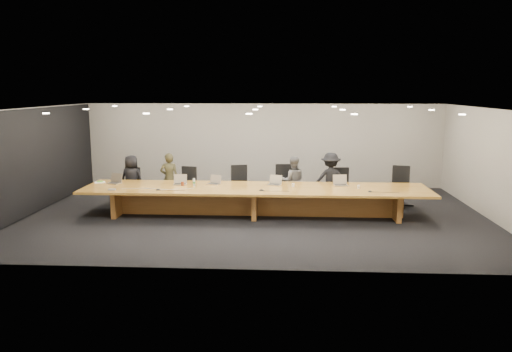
{
  "coord_description": "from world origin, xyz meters",
  "views": [
    {
      "loc": [
        0.77,
        -12.74,
        3.3
      ],
      "look_at": [
        0.0,
        0.3,
        1.0
      ],
      "focal_mm": 35.0,
      "sensor_mm": 36.0,
      "label": 1
    }
  ],
  "objects_px": {
    "chair_right": "(342,186)",
    "av_box": "(112,190)",
    "laptop_a": "(114,179)",
    "mic_right": "(370,191)",
    "laptop_d": "(274,180)",
    "mic_center": "(261,190)",
    "laptop_c": "(214,180)",
    "mic_left": "(158,189)",
    "paper_cup_far": "(359,187)",
    "person_a": "(132,179)",
    "amber_mug": "(183,184)",
    "person_c": "(293,181)",
    "laptop_b": "(180,179)",
    "chair_left": "(186,185)",
    "conference_table": "(255,196)",
    "chair_far_right": "(401,186)",
    "chair_far_left": "(131,185)",
    "paper_cup_near": "(293,185)",
    "water_bottle": "(194,183)",
    "person_b": "(169,178)",
    "person_d": "(330,179)",
    "chair_mid_right": "(284,184)",
    "chair_mid_left": "(241,185)",
    "laptop_e": "(341,180)"
  },
  "relations": [
    {
      "from": "chair_right",
      "to": "av_box",
      "type": "height_order",
      "value": "chair_right"
    },
    {
      "from": "laptop_a",
      "to": "mic_right",
      "type": "height_order",
      "value": "laptop_a"
    },
    {
      "from": "laptop_d",
      "to": "mic_center",
      "type": "distance_m",
      "value": 0.83
    },
    {
      "from": "laptop_c",
      "to": "mic_left",
      "type": "distance_m",
      "value": 1.57
    },
    {
      "from": "laptop_d",
      "to": "paper_cup_far",
      "type": "xyz_separation_m",
      "value": [
        2.19,
        -0.33,
        -0.09
      ]
    },
    {
      "from": "person_a",
      "to": "amber_mug",
      "type": "relative_size",
      "value": 14.18
    },
    {
      "from": "person_c",
      "to": "mic_center",
      "type": "xyz_separation_m",
      "value": [
        -0.82,
        -1.64,
        0.06
      ]
    },
    {
      "from": "laptop_b",
      "to": "av_box",
      "type": "bearing_deg",
      "value": -156.75
    },
    {
      "from": "chair_left",
      "to": "mic_left",
      "type": "relative_size",
      "value": 8.84
    },
    {
      "from": "conference_table",
      "to": "person_a",
      "type": "relative_size",
      "value": 6.37
    },
    {
      "from": "conference_table",
      "to": "mic_right",
      "type": "xyz_separation_m",
      "value": [
        2.9,
        -0.4,
        0.24
      ]
    },
    {
      "from": "chair_right",
      "to": "mic_center",
      "type": "distance_m",
      "value": 2.84
    },
    {
      "from": "person_a",
      "to": "chair_far_right",
      "type": "bearing_deg",
      "value": -170.32
    },
    {
      "from": "chair_far_left",
      "to": "person_c",
      "type": "bearing_deg",
      "value": 1.76
    },
    {
      "from": "person_a",
      "to": "paper_cup_near",
      "type": "xyz_separation_m",
      "value": [
        4.64,
        -1.06,
        0.09
      ]
    },
    {
      "from": "water_bottle",
      "to": "mic_center",
      "type": "xyz_separation_m",
      "value": [
        1.8,
        -0.47,
        -0.08
      ]
    },
    {
      "from": "av_box",
      "to": "chair_right",
      "type": "bearing_deg",
      "value": 6.75
    },
    {
      "from": "laptop_c",
      "to": "person_c",
      "type": "bearing_deg",
      "value": 43.45
    },
    {
      "from": "person_b",
      "to": "amber_mug",
      "type": "bearing_deg",
      "value": 113.91
    },
    {
      "from": "person_d",
      "to": "mic_right",
      "type": "height_order",
      "value": "person_d"
    },
    {
      "from": "mic_left",
      "to": "chair_mid_right",
      "type": "bearing_deg",
      "value": 29.37
    },
    {
      "from": "person_d",
      "to": "laptop_c",
      "type": "relative_size",
      "value": 4.74
    },
    {
      "from": "water_bottle",
      "to": "av_box",
      "type": "distance_m",
      "value": 2.09
    },
    {
      "from": "chair_mid_left",
      "to": "laptop_c",
      "type": "relative_size",
      "value": 3.53
    },
    {
      "from": "person_d",
      "to": "laptop_d",
      "type": "xyz_separation_m",
      "value": [
        -1.57,
        -0.87,
        0.12
      ]
    },
    {
      "from": "person_c",
      "to": "av_box",
      "type": "relative_size",
      "value": 7.68
    },
    {
      "from": "chair_left",
      "to": "chair_mid_left",
      "type": "bearing_deg",
      "value": 20.4
    },
    {
      "from": "chair_mid_left",
      "to": "mic_right",
      "type": "height_order",
      "value": "chair_mid_left"
    },
    {
      "from": "chair_mid_right",
      "to": "mic_left",
      "type": "relative_size",
      "value": 9.43
    },
    {
      "from": "conference_table",
      "to": "chair_far_right",
      "type": "bearing_deg",
      "value": 17.33
    },
    {
      "from": "laptop_a",
      "to": "chair_left",
      "type": "bearing_deg",
      "value": 45.92
    },
    {
      "from": "person_c",
      "to": "laptop_e",
      "type": "bearing_deg",
      "value": 141.8
    },
    {
      "from": "conference_table",
      "to": "chair_mid_left",
      "type": "distance_m",
      "value": 1.39
    },
    {
      "from": "laptop_c",
      "to": "mic_left",
      "type": "height_order",
      "value": "laptop_c"
    },
    {
      "from": "person_c",
      "to": "amber_mug",
      "type": "relative_size",
      "value": 14.11
    },
    {
      "from": "chair_far_left",
      "to": "chair_mid_right",
      "type": "height_order",
      "value": "chair_mid_right"
    },
    {
      "from": "laptop_e",
      "to": "water_bottle",
      "type": "xyz_separation_m",
      "value": [
        -3.88,
        -0.31,
        -0.04
      ]
    },
    {
      "from": "paper_cup_far",
      "to": "mic_center",
      "type": "height_order",
      "value": "paper_cup_far"
    },
    {
      "from": "chair_far_left",
      "to": "chair_mid_left",
      "type": "bearing_deg",
      "value": 2.93
    },
    {
      "from": "person_c",
      "to": "conference_table",
      "type": "bearing_deg",
      "value": 47.46
    },
    {
      "from": "chair_far_left",
      "to": "mic_right",
      "type": "relative_size",
      "value": 9.0
    },
    {
      "from": "chair_far_right",
      "to": "laptop_b",
      "type": "relative_size",
      "value": 3.32
    },
    {
      "from": "mic_right",
      "to": "chair_far_left",
      "type": "bearing_deg",
      "value": 166.4
    },
    {
      "from": "mic_center",
      "to": "water_bottle",
      "type": "bearing_deg",
      "value": 165.52
    },
    {
      "from": "person_d",
      "to": "laptop_b",
      "type": "bearing_deg",
      "value": 9.82
    },
    {
      "from": "person_a",
      "to": "person_c",
      "type": "relative_size",
      "value": 1.01
    },
    {
      "from": "person_c",
      "to": "chair_far_left",
      "type": "bearing_deg",
      "value": -3.05
    },
    {
      "from": "av_box",
      "to": "water_bottle",
      "type": "bearing_deg",
      "value": 6.64
    },
    {
      "from": "laptop_c",
      "to": "mic_right",
      "type": "bearing_deg",
      "value": 10.76
    },
    {
      "from": "person_c",
      "to": "mic_left",
      "type": "height_order",
      "value": "person_c"
    }
  ]
}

